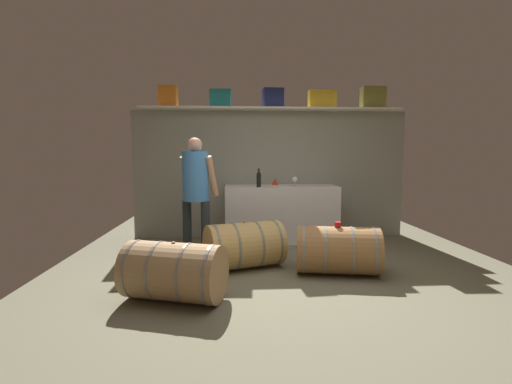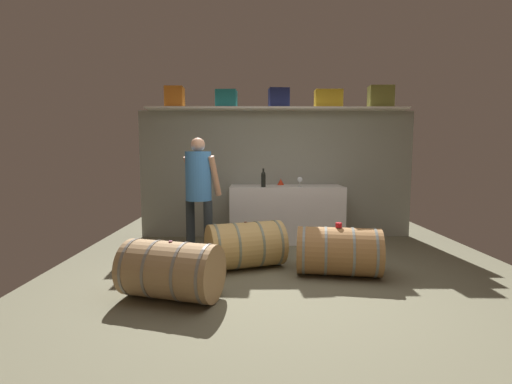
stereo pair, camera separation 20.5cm
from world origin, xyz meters
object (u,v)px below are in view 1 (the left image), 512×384
toolcase_yellow (322,99)px  toolcase_olive (373,98)px  red_funnel (275,182)px  wine_barrel_far (244,245)px  wine_glass (295,180)px  toolcase_teal (221,99)px  toolcase_navy (273,98)px  work_cabinet (281,213)px  wine_barrel_flank (174,271)px  winemaker_pouring (196,185)px  wine_bottle_dark (259,179)px  toolcase_orange (168,97)px  tasting_cup (338,224)px  wine_barrel_near (338,250)px

toolcase_yellow → toolcase_olive: 0.85m
red_funnel → wine_barrel_far: red_funnel is taller
toolcase_olive → wine_glass: toolcase_olive is taller
toolcase_teal → toolcase_olive: 2.48m
toolcase_navy → wine_glass: 1.37m
toolcase_yellow → work_cabinet: 1.97m
toolcase_teal → toolcase_navy: bearing=3.7°
work_cabinet → wine_barrel_flank: bearing=-119.6°
wine_glass → winemaker_pouring: (-1.45, -0.83, -0.01)m
toolcase_teal → wine_glass: bearing=-12.0°
toolcase_teal → wine_bottle_dark: 1.45m
toolcase_olive → wine_bottle_dark: size_ratio=1.34×
toolcase_olive → work_cabinet: 2.42m
toolcase_teal → toolcase_navy: (0.84, 0.00, 0.02)m
toolcase_olive → toolcase_orange: bearing=-178.4°
winemaker_pouring → work_cabinet: bearing=64.3°
toolcase_orange → toolcase_navy: (1.67, 0.00, -0.01)m
toolcase_teal → toolcase_olive: toolcase_olive is taller
toolcase_yellow → tasting_cup: (-0.24, -1.88, -1.69)m
toolcase_teal → wine_barrel_flank: toolcase_teal is taller
wine_bottle_dark → winemaker_pouring: 1.13m
toolcase_olive → wine_glass: size_ratio=2.53×
toolcase_orange → red_funnel: (1.70, -0.04, -1.36)m
toolcase_yellow → wine_bottle_dark: 1.70m
wine_barrel_far → red_funnel: bearing=51.6°
toolcase_teal → tasting_cup: toolcase_teal is taller
red_funnel → work_cabinet: bearing=-66.8°
wine_barrel_near → wine_barrel_flank: bearing=-149.6°
toolcase_navy → tasting_cup: (0.56, -1.88, -1.70)m
toolcase_navy → toolcase_teal: bearing=175.5°
wine_barrel_far → wine_bottle_dark: bearing=58.7°
toolcase_yellow → tasting_cup: bearing=-96.1°
wine_bottle_dark → toolcase_orange: bearing=162.7°
toolcase_orange → work_cabinet: toolcase_orange is taller
wine_barrel_flank → tasting_cup: tasting_cup is taller
wine_bottle_dark → winemaker_pouring: size_ratio=0.18×
toolcase_orange → wine_bottle_dark: 1.95m
toolcase_olive → wine_barrel_far: toolcase_olive is taller
toolcase_orange → wine_barrel_far: 2.82m
toolcase_yellow → wine_barrel_near: (-0.23, -1.88, -2.00)m
toolcase_olive → toolcase_teal: bearing=-178.4°
wine_barrel_flank → tasting_cup: 1.92m
wine_bottle_dark → toolcase_navy: bearing=59.5°
toolcase_yellow → wine_barrel_far: toolcase_yellow is taller
red_funnel → tasting_cup: size_ratio=1.49×
toolcase_yellow → wine_glass: toolcase_yellow is taller
toolcase_olive → toolcase_yellow: bearing=-178.4°
toolcase_navy → wine_barrel_flank: 3.47m
wine_glass → tasting_cup: wine_glass is taller
toolcase_olive → wine_barrel_flank: toolcase_olive is taller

